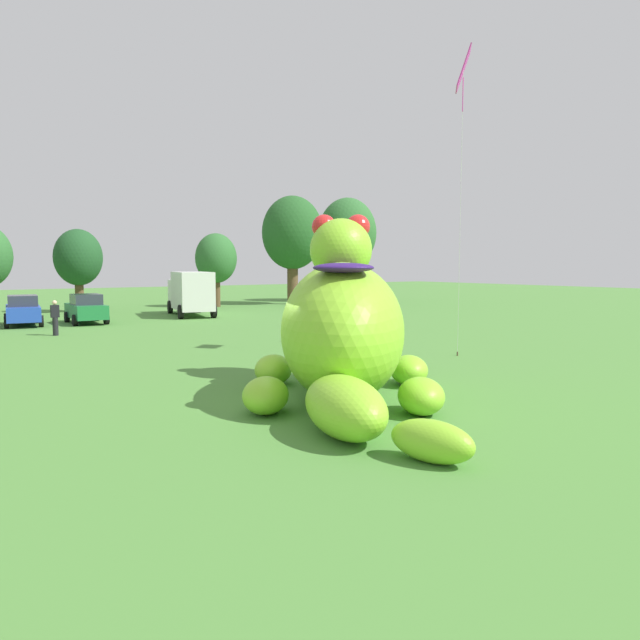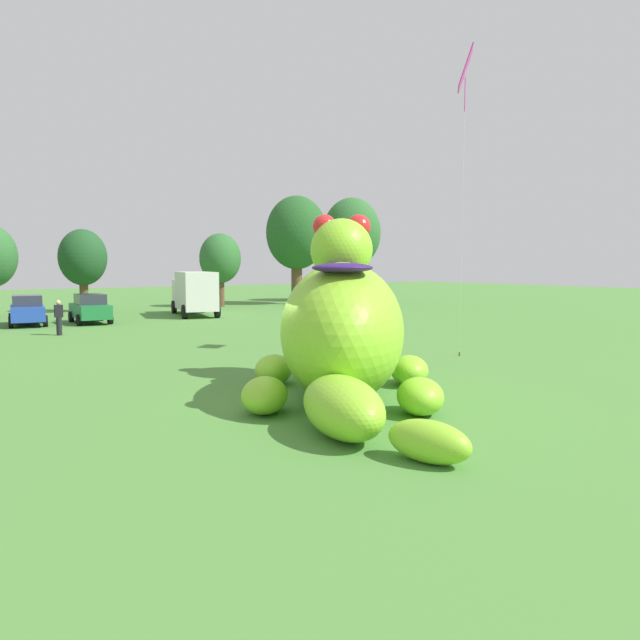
# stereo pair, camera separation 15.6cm
# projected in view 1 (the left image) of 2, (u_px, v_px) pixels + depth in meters

# --- Properties ---
(ground_plane) EXTENTS (160.00, 160.00, 0.00)m
(ground_plane) POSITION_uv_depth(u_px,v_px,m) (308.00, 400.00, 15.20)
(ground_plane) COLOR #4C8438
(giant_inflatable_creature) EXTENTS (6.73, 9.34, 4.91)m
(giant_inflatable_creature) POSITION_uv_depth(u_px,v_px,m) (343.00, 328.00, 15.32)
(giant_inflatable_creature) COLOR #8CD12D
(giant_inflatable_creature) RESTS_ON ground
(car_blue) EXTENTS (2.31, 4.27, 1.72)m
(car_blue) POSITION_uv_depth(u_px,v_px,m) (23.00, 310.00, 33.80)
(car_blue) COLOR #2347B7
(car_blue) RESTS_ON ground
(car_green) EXTENTS (2.05, 4.16, 1.72)m
(car_green) POSITION_uv_depth(u_px,v_px,m) (86.00, 309.00, 35.17)
(car_green) COLOR #1E7238
(car_green) RESTS_ON ground
(box_truck) EXTENTS (3.47, 6.69, 2.95)m
(box_truck) POSITION_uv_depth(u_px,v_px,m) (190.00, 292.00, 40.46)
(box_truck) COLOR silver
(box_truck) RESTS_ON ground
(tree_centre) EXTENTS (3.36, 3.36, 5.97)m
(tree_centre) POSITION_uv_depth(u_px,v_px,m) (78.00, 258.00, 43.11)
(tree_centre) COLOR brown
(tree_centre) RESTS_ON ground
(tree_centre_right) EXTENTS (3.37, 3.37, 5.97)m
(tree_centre_right) POSITION_uv_depth(u_px,v_px,m) (216.00, 259.00, 48.90)
(tree_centre_right) COLOR brown
(tree_centre_right) RESTS_ON ground
(tree_mid_right) EXTENTS (5.27, 5.27, 9.35)m
(tree_mid_right) POSITION_uv_depth(u_px,v_px,m) (292.00, 234.00, 52.03)
(tree_mid_right) COLOR brown
(tree_mid_right) RESTS_ON ground
(tree_right) EXTENTS (5.46, 5.46, 9.68)m
(tree_right) POSITION_uv_depth(u_px,v_px,m) (347.00, 234.00, 56.56)
(tree_right) COLOR brown
(tree_right) RESTS_ON ground
(spectator_mid_field) EXTENTS (0.38, 0.26, 1.71)m
(spectator_mid_field) POSITION_uv_depth(u_px,v_px,m) (316.00, 323.00, 26.40)
(spectator_mid_field) COLOR #726656
(spectator_mid_field) RESTS_ON ground
(spectator_by_cars) EXTENTS (0.38, 0.26, 1.71)m
(spectator_by_cars) POSITION_uv_depth(u_px,v_px,m) (55.00, 318.00, 29.08)
(spectator_by_cars) COLOR black
(spectator_by_cars) RESTS_ON ground
(spectator_wandering) EXTENTS (0.38, 0.26, 1.71)m
(spectator_wandering) POSITION_uv_depth(u_px,v_px,m) (383.00, 317.00, 29.74)
(spectator_wandering) COLOR #2D334C
(spectator_wandering) RESTS_ON ground
(tethered_flying_kite) EXTENTS (1.13, 1.13, 11.17)m
(tethered_flying_kite) POSITION_uv_depth(u_px,v_px,m) (463.00, 75.00, 21.72)
(tethered_flying_kite) COLOR brown
(tethered_flying_kite) RESTS_ON ground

